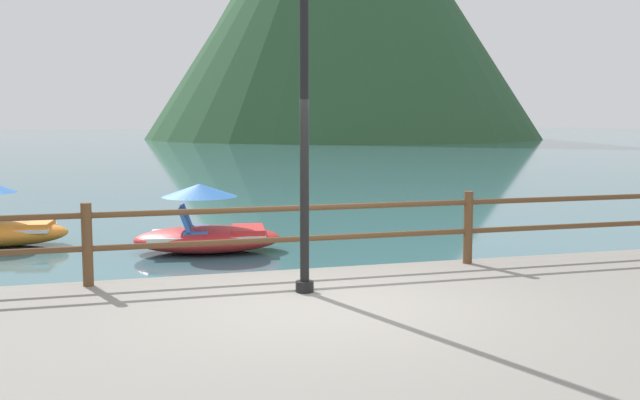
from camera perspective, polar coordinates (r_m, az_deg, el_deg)
The scene contains 5 objects.
ground_plane at distance 47.30m, azimuth -13.55°, elevation 3.35°, with size 200.00×200.00×0.00m, color #3D6B75.
promenade_dock at distance 5.84m, azimuth 7.08°, elevation -14.86°, with size 28.00×8.00×0.40m, color gray.
dock_railing at distance 9.11m, azimuth -2.20°, elevation -2.06°, with size 23.92×0.12×0.95m.
lamp_post at distance 8.06m, azimuth -1.21°, elevation 9.61°, with size 0.28×0.28×3.92m.
pedal_boat_3 at distance 13.00m, azimuth -8.59°, elevation -2.27°, with size 2.68×1.72×1.18m.
Camera 1 is at (-2.17, -7.20, 2.31)m, focal length 42.01 mm.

